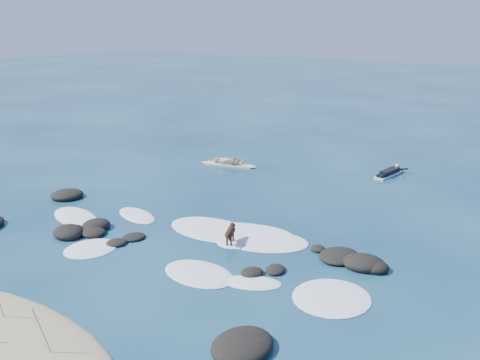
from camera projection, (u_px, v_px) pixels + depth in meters
The scene contains 6 objects.
ground at pixel (185, 233), 19.04m from camera, with size 160.00×160.00×0.00m, color #0A2642.
reef_rocks at pixel (150, 245), 17.78m from camera, with size 14.69×7.48×0.50m.
breaking_foam at pixel (210, 244), 18.08m from camera, with size 13.36×6.28×0.12m.
standing_surfer_rig at pixel (229, 153), 27.43m from camera, with size 3.02×1.08×1.73m.
paddling_surfer_rig at pixel (390, 172), 25.91m from camera, with size 1.12×2.39×0.41m.
dog at pixel (230, 232), 17.96m from camera, with size 0.52×1.00×0.67m.
Camera 1 is at (11.18, -13.80, 7.36)m, focal length 40.00 mm.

